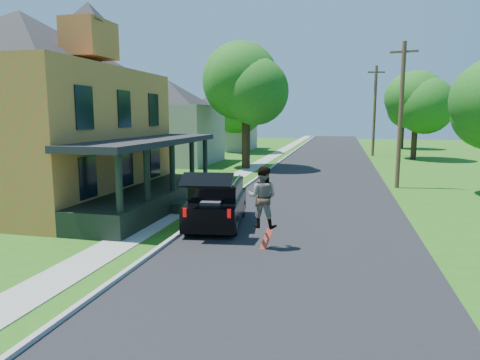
# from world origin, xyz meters

# --- Properties ---
(ground) EXTENTS (140.00, 140.00, 0.00)m
(ground) POSITION_xyz_m (0.00, 0.00, 0.00)
(ground) COLOR #2B5911
(ground) RESTS_ON ground
(street) EXTENTS (8.00, 120.00, 0.02)m
(street) POSITION_xyz_m (0.00, 20.00, 0.00)
(street) COLOR black
(street) RESTS_ON ground
(curb) EXTENTS (0.15, 120.00, 0.12)m
(curb) POSITION_xyz_m (-4.05, 20.00, 0.00)
(curb) COLOR #9D9D98
(curb) RESTS_ON ground
(sidewalk) EXTENTS (1.30, 120.00, 0.03)m
(sidewalk) POSITION_xyz_m (-5.60, 20.00, 0.00)
(sidewalk) COLOR #9A9991
(sidewalk) RESTS_ON ground
(front_walk) EXTENTS (6.50, 1.20, 0.03)m
(front_walk) POSITION_xyz_m (-9.50, 6.00, 0.00)
(front_walk) COLOR #9A9991
(front_walk) RESTS_ON ground
(main_house) EXTENTS (15.56, 15.56, 10.10)m
(main_house) POSITION_xyz_m (-12.80, 5.99, 4.92)
(main_house) COLOR #B88135
(main_house) RESTS_ON ground
(neighbor_house_mid) EXTENTS (12.78, 12.78, 8.30)m
(neighbor_house_mid) POSITION_xyz_m (-13.50, 24.00, 4.19)
(neighbor_house_mid) COLOR #9C948A
(neighbor_house_mid) RESTS_ON ground
(neighbor_house_far) EXTENTS (12.78, 12.78, 8.30)m
(neighbor_house_far) POSITION_xyz_m (-13.50, 40.00, 4.19)
(neighbor_house_far) COLOR #9C948A
(neighbor_house_far) RESTS_ON ground
(black_suv) EXTENTS (2.41, 4.98, 2.23)m
(black_suv) POSITION_xyz_m (-3.20, 3.99, 0.85)
(black_suv) COLOR black
(black_suv) RESTS_ON ground
(skateboarder) EXTENTS (0.97, 0.78, 1.90)m
(skateboarder) POSITION_xyz_m (-1.00, 1.50, 1.62)
(skateboarder) COLOR black
(skateboarder) RESTS_ON ground
(skateboard) EXTENTS (0.37, 0.39, 0.68)m
(skateboard) POSITION_xyz_m (-0.88, 1.49, 0.25)
(skateboard) COLOR #9F220D
(skateboard) RESTS_ON ground
(tree_left_mid) EXTENTS (7.03, 6.70, 9.84)m
(tree_left_mid) POSITION_xyz_m (-6.05, 21.59, 6.56)
(tree_left_mid) COLOR black
(tree_left_mid) RESTS_ON ground
(tree_left_far) EXTENTS (7.10, 7.26, 8.86)m
(tree_left_far) POSITION_xyz_m (-9.83, 36.52, 5.69)
(tree_left_far) COLOR black
(tree_left_far) RESTS_ON ground
(tree_right_mid) EXTENTS (6.04, 6.03, 8.71)m
(tree_right_mid) POSITION_xyz_m (8.01, 32.40, 5.66)
(tree_right_mid) COLOR black
(tree_right_mid) RESTS_ON ground
(tree_right_far) EXTENTS (6.08, 5.80, 8.12)m
(tree_right_far) POSITION_xyz_m (8.69, 46.89, 5.24)
(tree_right_far) COLOR black
(tree_right_far) RESTS_ON ground
(utility_pole_near) EXTENTS (1.49, 0.35, 8.17)m
(utility_pole_near) POSITION_xyz_m (4.50, 14.55, 4.22)
(utility_pole_near) COLOR #4F3B24
(utility_pole_near) RESTS_ON ground
(utility_pole_far) EXTENTS (1.74, 0.49, 9.18)m
(utility_pole_far) POSITION_xyz_m (4.50, 35.32, 4.75)
(utility_pole_far) COLOR #4F3B24
(utility_pole_far) RESTS_ON ground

